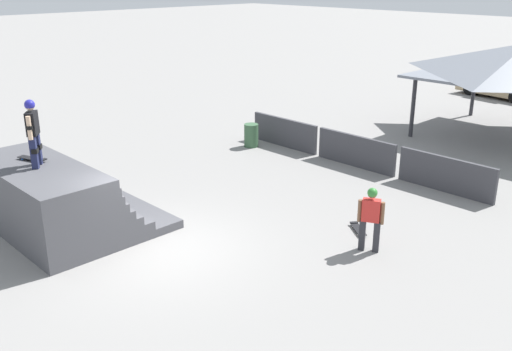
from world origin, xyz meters
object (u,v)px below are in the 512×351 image
Objects in this scene: skateboard_on_deck at (33,159)px; skater_on_deck at (33,129)px; skateboard_on_ground at (358,228)px; trash_bin at (251,135)px; parked_car_tan at (501,86)px; bystander_walking at (371,214)px.

skater_on_deck is at bearing -30.78° from skateboard_on_deck.
skateboard_on_deck reaches higher than skateboard_on_ground.
trash_bin is at bearing 139.47° from skater_on_deck.
parked_car_tan reaches higher than trash_bin.
skateboard_on_deck reaches higher than parked_car_tan.
skateboard_on_deck is 0.19× the size of parked_car_tan.
trash_bin is at bearing -91.01° from parked_car_tan.
parked_car_tan is (-5.43, 19.22, -0.31)m from bystander_walking.
skater_on_deck reaches higher than skateboard_on_ground.
skater_on_deck is 2.12× the size of skateboard_on_ground.
skateboard_on_deck is 24.10m from parked_car_tan.
skateboard_on_ground is at bearing -23.79° from trash_bin.
skateboard_on_ground is (5.85, 5.52, -1.72)m from skateboard_on_deck.
skateboard_on_deck is (-0.48, 0.10, -0.87)m from skater_on_deck.
trash_bin is (-7.15, 3.15, 0.37)m from skateboard_on_ground.
skateboard_on_ground is at bearing -69.33° from bystander_walking.
skateboard_on_ground is at bearing -67.64° from parked_car_tan.
bystander_walking is 0.35× the size of parked_car_tan.
parked_car_tan is (0.76, 24.13, -2.05)m from skater_on_deck.
skater_on_deck is 1.90× the size of trash_bin.
trash_bin reaches higher than skateboard_on_ground.
skater_on_deck is 1.91× the size of skateboard_on_deck.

